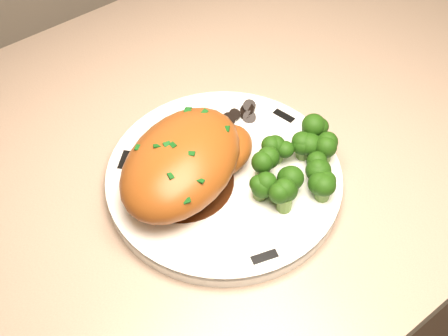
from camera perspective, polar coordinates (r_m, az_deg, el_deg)
counter at (r=1.27m, az=9.26°, el=-4.48°), size 2.25×0.74×1.09m
plate at (r=0.68m, az=-0.00°, el=-1.03°), size 0.29×0.29×0.02m
rim_accent_0 at (r=0.74m, az=6.10°, el=5.27°), size 0.02×0.03×0.00m
rim_accent_1 at (r=0.70m, az=-10.06°, el=0.81°), size 0.03×0.03×0.00m
rim_accent_2 at (r=0.61m, az=4.13°, el=-9.00°), size 0.03×0.02×0.00m
gravy_pool at (r=0.67m, az=-4.18°, el=-1.32°), size 0.12×0.12×0.00m
chicken_breast at (r=0.65m, az=-3.81°, el=0.71°), size 0.21×0.18×0.07m
mushroom_pile at (r=0.72m, az=1.38°, el=4.18°), size 0.08×0.06×0.02m
broccoli_florets at (r=0.66m, az=7.42°, el=0.37°), size 0.13×0.10×0.04m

